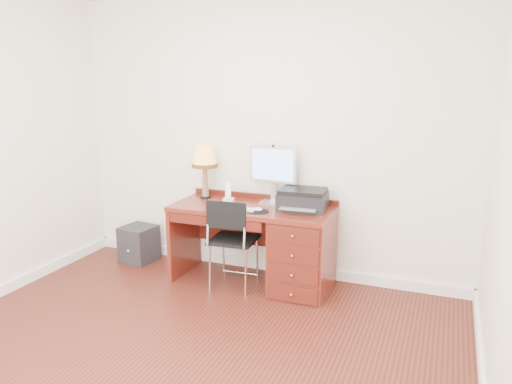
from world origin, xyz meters
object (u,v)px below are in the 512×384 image
at_px(printer, 303,199).
at_px(equipment_box, 139,244).
at_px(leg_lamp, 205,160).
at_px(phone, 229,197).
at_px(desk, 285,245).
at_px(monitor, 273,168).
at_px(chair, 231,235).

xyz_separation_m(printer, equipment_box, (-1.80, 0.00, -0.65)).
xyz_separation_m(leg_lamp, phone, (0.30, -0.10, -0.32)).
height_order(desk, monitor, monitor).
distance_m(monitor, chair, 0.75).
relative_size(printer, phone, 2.12).
bearing_deg(leg_lamp, desk, -8.90).
bearing_deg(phone, desk, -16.92).
relative_size(desk, chair, 1.74).
relative_size(monitor, chair, 0.62).
distance_m(monitor, printer, 0.44).
bearing_deg(desk, leg_lamp, 171.10).
height_order(desk, chair, chair).
xyz_separation_m(monitor, chair, (-0.25, -0.43, -0.56)).
bearing_deg(chair, monitor, 56.44).
distance_m(monitor, equipment_box, 1.72).
height_order(monitor, printer, monitor).
height_order(phone, chair, phone).
distance_m(desk, phone, 0.71).
relative_size(leg_lamp, equipment_box, 1.38).
distance_m(leg_lamp, equipment_box, 1.23).
xyz_separation_m(desk, phone, (-0.58, 0.04, 0.40)).
xyz_separation_m(leg_lamp, chair, (0.43, -0.36, -0.61)).
bearing_deg(monitor, desk, -41.44).
bearing_deg(equipment_box, chair, -5.55).
xyz_separation_m(chair, equipment_box, (-1.21, 0.30, -0.33)).
bearing_deg(printer, leg_lamp, 172.95).
bearing_deg(desk, equipment_box, 177.35).
xyz_separation_m(monitor, printer, (0.34, -0.14, -0.24)).
relative_size(chair, equipment_box, 2.27).
bearing_deg(desk, monitor, 133.08).
height_order(leg_lamp, chair, leg_lamp).
bearing_deg(chair, equipment_box, 162.33).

